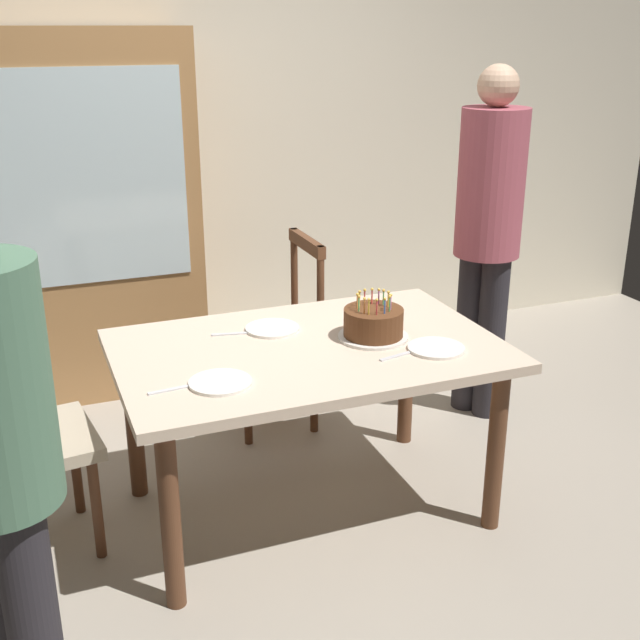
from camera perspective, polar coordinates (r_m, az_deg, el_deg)
name	(u,v)px	position (r m, az deg, el deg)	size (l,w,h in m)	color
ground	(309,508)	(3.45, -0.79, -13.26)	(6.40, 6.40, 0.00)	#9E9384
back_wall	(192,138)	(4.69, -9.12, 12.65)	(6.40, 0.10, 2.60)	beige
dining_table	(308,367)	(3.13, -0.85, -3.40)	(1.48, 0.96, 0.74)	beige
birthday_cake	(373,324)	(3.16, 3.83, -0.28)	(0.28, 0.28, 0.19)	silver
plate_near_celebrant	(220,382)	(2.80, -7.12, -4.43)	(0.22, 0.22, 0.01)	white
plate_far_side	(272,328)	(3.26, -3.41, -0.60)	(0.22, 0.22, 0.01)	white
plate_near_guest	(436,348)	(3.09, 8.28, -2.00)	(0.22, 0.22, 0.01)	white
fork_near_celebrant	(174,389)	(2.78, -10.38, -4.86)	(0.18, 0.02, 0.01)	silver
fork_far_side	(234,334)	(3.23, -6.15, -0.98)	(0.18, 0.02, 0.01)	silver
fork_near_guest	(399,355)	(3.02, 5.67, -2.51)	(0.18, 0.02, 0.01)	silver
chair_spindle_back	(275,337)	(3.94, -3.22, -1.24)	(0.44, 0.44, 0.95)	#56331E
chair_upholstered	(4,428)	(3.14, -21.56, -7.19)	(0.49, 0.49, 0.95)	tan
person_guest	(488,224)	(3.98, 11.89, 6.70)	(0.32, 0.32, 1.74)	#262328
china_cabinet	(90,219)	(4.37, -16.08, 6.93)	(1.10, 0.45, 1.90)	#9E7042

